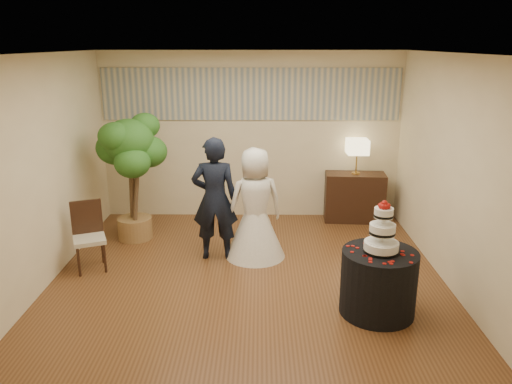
{
  "coord_description": "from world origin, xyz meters",
  "views": [
    {
      "loc": [
        0.15,
        -5.81,
        2.92
      ],
      "look_at": [
        0.1,
        0.4,
        1.05
      ],
      "focal_mm": 35.0,
      "sensor_mm": 36.0,
      "label": 1
    }
  ],
  "objects_px": {
    "groom": "(215,199)",
    "console": "(354,197)",
    "cake_table": "(378,282)",
    "ficus_tree": "(131,177)",
    "bride": "(255,203)",
    "side_chair": "(89,237)",
    "table_lamp": "(357,157)",
    "wedding_cake": "(383,227)"
  },
  "relations": [
    {
      "from": "groom",
      "to": "table_lamp",
      "type": "xyz_separation_m",
      "value": [
        2.22,
        1.55,
        0.25
      ]
    },
    {
      "from": "groom",
      "to": "ficus_tree",
      "type": "relative_size",
      "value": 0.88
    },
    {
      "from": "console",
      "to": "side_chair",
      "type": "distance_m",
      "value": 4.31
    },
    {
      "from": "table_lamp",
      "to": "ficus_tree",
      "type": "relative_size",
      "value": 0.3
    },
    {
      "from": "table_lamp",
      "to": "side_chair",
      "type": "xyz_separation_m",
      "value": [
        -3.84,
        -1.96,
        -0.65
      ]
    },
    {
      "from": "cake_table",
      "to": "ficus_tree",
      "type": "relative_size",
      "value": 0.42
    },
    {
      "from": "console",
      "to": "side_chair",
      "type": "relative_size",
      "value": 1.08
    },
    {
      "from": "console",
      "to": "bride",
      "type": "bearing_deg",
      "value": -134.27
    },
    {
      "from": "console",
      "to": "ficus_tree",
      "type": "bearing_deg",
      "value": -162.71
    },
    {
      "from": "cake_table",
      "to": "side_chair",
      "type": "height_order",
      "value": "side_chair"
    },
    {
      "from": "table_lamp",
      "to": "side_chair",
      "type": "relative_size",
      "value": 0.63
    },
    {
      "from": "groom",
      "to": "cake_table",
      "type": "distance_m",
      "value": 2.49
    },
    {
      "from": "wedding_cake",
      "to": "console",
      "type": "bearing_deg",
      "value": 84.71
    },
    {
      "from": "groom",
      "to": "bride",
      "type": "distance_m",
      "value": 0.56
    },
    {
      "from": "groom",
      "to": "side_chair",
      "type": "xyz_separation_m",
      "value": [
        -1.63,
        -0.41,
        -0.4
      ]
    },
    {
      "from": "table_lamp",
      "to": "groom",
      "type": "bearing_deg",
      "value": -145.04
    },
    {
      "from": "side_chair",
      "to": "bride",
      "type": "bearing_deg",
      "value": -10.33
    },
    {
      "from": "cake_table",
      "to": "ficus_tree",
      "type": "xyz_separation_m",
      "value": [
        -3.24,
        2.19,
        0.61
      ]
    },
    {
      "from": "cake_table",
      "to": "side_chair",
      "type": "xyz_separation_m",
      "value": [
        -3.56,
        1.08,
        0.09
      ]
    },
    {
      "from": "bride",
      "to": "wedding_cake",
      "type": "distance_m",
      "value": 2.08
    },
    {
      "from": "console",
      "to": "cake_table",
      "type": "bearing_deg",
      "value": -91.55
    },
    {
      "from": "wedding_cake",
      "to": "table_lamp",
      "type": "distance_m",
      "value": 3.05
    },
    {
      "from": "groom",
      "to": "cake_table",
      "type": "xyz_separation_m",
      "value": [
        1.93,
        -1.49,
        -0.49
      ]
    },
    {
      "from": "groom",
      "to": "console",
      "type": "bearing_deg",
      "value": -145.76
    },
    {
      "from": "bride",
      "to": "console",
      "type": "relative_size",
      "value": 1.59
    },
    {
      "from": "cake_table",
      "to": "wedding_cake",
      "type": "relative_size",
      "value": 1.42
    },
    {
      "from": "cake_table",
      "to": "console",
      "type": "bearing_deg",
      "value": 84.71
    },
    {
      "from": "bride",
      "to": "ficus_tree",
      "type": "xyz_separation_m",
      "value": [
        -1.86,
        0.65,
        0.2
      ]
    },
    {
      "from": "cake_table",
      "to": "wedding_cake",
      "type": "height_order",
      "value": "wedding_cake"
    },
    {
      "from": "wedding_cake",
      "to": "ficus_tree",
      "type": "distance_m",
      "value": 3.91
    },
    {
      "from": "side_chair",
      "to": "wedding_cake",
      "type": "bearing_deg",
      "value": -39.13
    },
    {
      "from": "ficus_tree",
      "to": "groom",
      "type": "bearing_deg",
      "value": -28.07
    },
    {
      "from": "bride",
      "to": "side_chair",
      "type": "xyz_separation_m",
      "value": [
        -2.18,
        -0.46,
        -0.33
      ]
    },
    {
      "from": "groom",
      "to": "cake_table",
      "type": "height_order",
      "value": "groom"
    },
    {
      "from": "groom",
      "to": "ficus_tree",
      "type": "distance_m",
      "value": 1.49
    },
    {
      "from": "groom",
      "to": "side_chair",
      "type": "bearing_deg",
      "value": 13.35
    },
    {
      "from": "bride",
      "to": "side_chair",
      "type": "distance_m",
      "value": 2.25
    },
    {
      "from": "console",
      "to": "table_lamp",
      "type": "xyz_separation_m",
      "value": [
        0.0,
        0.0,
        0.7
      ]
    },
    {
      "from": "cake_table",
      "to": "groom",
      "type": "bearing_deg",
      "value": 142.4
    },
    {
      "from": "table_lamp",
      "to": "side_chair",
      "type": "bearing_deg",
      "value": -153.02
    },
    {
      "from": "cake_table",
      "to": "console",
      "type": "distance_m",
      "value": 3.05
    },
    {
      "from": "console",
      "to": "side_chair",
      "type": "xyz_separation_m",
      "value": [
        -3.84,
        -1.96,
        0.05
      ]
    }
  ]
}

